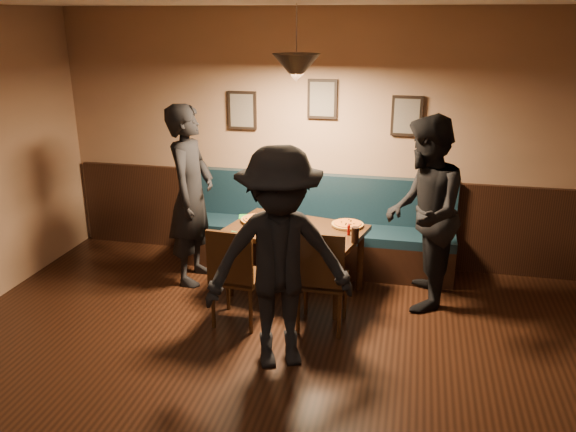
{
  "coord_description": "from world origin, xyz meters",
  "views": [
    {
      "loc": [
        1.0,
        -2.79,
        2.7
      ],
      "look_at": [
        -0.09,
        2.17,
        0.95
      ],
      "focal_mm": 36.41,
      "sensor_mm": 36.0,
      "label": 1
    }
  ],
  "objects_px": {
    "chair_near_left": "(238,274)",
    "diner_left": "(191,195)",
    "chair_near_right": "(322,277)",
    "dining_table": "(295,261)",
    "tabasco_bottle": "(349,229)",
    "soda_glass": "(355,235)",
    "booth_bench": "(316,225)",
    "diner_front": "(280,260)",
    "diner_right": "(423,214)"
  },
  "relations": [
    {
      "from": "chair_near_left",
      "to": "booth_bench",
      "type": "bearing_deg",
      "value": 74.37
    },
    {
      "from": "soda_glass",
      "to": "tabasco_bottle",
      "type": "relative_size",
      "value": 1.21
    },
    {
      "from": "booth_bench",
      "to": "chair_near_right",
      "type": "xyz_separation_m",
      "value": [
        0.28,
        -1.29,
        -0.01
      ]
    },
    {
      "from": "diner_right",
      "to": "diner_left",
      "type": "bearing_deg",
      "value": -91.27
    },
    {
      "from": "chair_near_right",
      "to": "diner_front",
      "type": "relative_size",
      "value": 0.54
    },
    {
      "from": "booth_bench",
      "to": "diner_front",
      "type": "xyz_separation_m",
      "value": [
        0.04,
        -1.94,
        0.4
      ]
    },
    {
      "from": "chair_near_right",
      "to": "soda_glass",
      "type": "xyz_separation_m",
      "value": [
        0.24,
        0.36,
        0.29
      ]
    },
    {
      "from": "chair_near_left",
      "to": "tabasco_bottle",
      "type": "xyz_separation_m",
      "value": [
        0.92,
        0.62,
        0.29
      ]
    },
    {
      "from": "chair_near_left",
      "to": "chair_near_right",
      "type": "xyz_separation_m",
      "value": [
        0.76,
        0.07,
        0.01
      ]
    },
    {
      "from": "chair_near_right",
      "to": "diner_right",
      "type": "xyz_separation_m",
      "value": [
        0.85,
        0.66,
        0.44
      ]
    },
    {
      "from": "chair_near_left",
      "to": "diner_front",
      "type": "xyz_separation_m",
      "value": [
        0.52,
        -0.57,
        0.43
      ]
    },
    {
      "from": "dining_table",
      "to": "tabasco_bottle",
      "type": "distance_m",
      "value": 0.68
    },
    {
      "from": "booth_bench",
      "to": "soda_glass",
      "type": "height_order",
      "value": "booth_bench"
    },
    {
      "from": "booth_bench",
      "to": "chair_near_right",
      "type": "bearing_deg",
      "value": -77.7
    },
    {
      "from": "diner_left",
      "to": "soda_glass",
      "type": "xyz_separation_m",
      "value": [
        1.74,
        -0.35,
        -0.17
      ]
    },
    {
      "from": "chair_near_left",
      "to": "diner_left",
      "type": "relative_size",
      "value": 0.51
    },
    {
      "from": "dining_table",
      "to": "diner_front",
      "type": "distance_m",
      "value": 1.38
    },
    {
      "from": "diner_left",
      "to": "diner_right",
      "type": "bearing_deg",
      "value": -91.83
    },
    {
      "from": "chair_near_left",
      "to": "soda_glass",
      "type": "xyz_separation_m",
      "value": [
        1.01,
        0.43,
        0.3
      ]
    },
    {
      "from": "chair_near_right",
      "to": "soda_glass",
      "type": "distance_m",
      "value": 0.52
    },
    {
      "from": "dining_table",
      "to": "chair_near_right",
      "type": "distance_m",
      "value": 0.73
    },
    {
      "from": "booth_bench",
      "to": "dining_table",
      "type": "bearing_deg",
      "value": -97.65
    },
    {
      "from": "diner_left",
      "to": "chair_near_left",
      "type": "bearing_deg",
      "value": -137.42
    },
    {
      "from": "chair_near_left",
      "to": "diner_left",
      "type": "bearing_deg",
      "value": 136.96
    },
    {
      "from": "dining_table",
      "to": "soda_glass",
      "type": "xyz_separation_m",
      "value": [
        0.61,
        -0.25,
        0.43
      ]
    },
    {
      "from": "chair_near_left",
      "to": "diner_front",
      "type": "height_order",
      "value": "diner_front"
    },
    {
      "from": "chair_near_right",
      "to": "diner_right",
      "type": "distance_m",
      "value": 1.16
    },
    {
      "from": "chair_near_left",
      "to": "soda_glass",
      "type": "relative_size",
      "value": 6.27
    },
    {
      "from": "diner_front",
      "to": "tabasco_bottle",
      "type": "xyz_separation_m",
      "value": [
        0.4,
        1.19,
        -0.14
      ]
    },
    {
      "from": "soda_glass",
      "to": "chair_near_right",
      "type": "bearing_deg",
      "value": -123.71
    },
    {
      "from": "chair_near_left",
      "to": "chair_near_right",
      "type": "bearing_deg",
      "value": 9.23
    },
    {
      "from": "chair_near_right",
      "to": "diner_front",
      "type": "height_order",
      "value": "diner_front"
    },
    {
      "from": "booth_bench",
      "to": "chair_near_right",
      "type": "relative_size",
      "value": 3.09
    },
    {
      "from": "dining_table",
      "to": "soda_glass",
      "type": "distance_m",
      "value": 0.79
    },
    {
      "from": "booth_bench",
      "to": "chair_near_left",
      "type": "relative_size",
      "value": 3.15
    },
    {
      "from": "tabasco_bottle",
      "to": "chair_near_right",
      "type": "bearing_deg",
      "value": -106.34
    },
    {
      "from": "dining_table",
      "to": "tabasco_bottle",
      "type": "relative_size",
      "value": 10.42
    },
    {
      "from": "dining_table",
      "to": "diner_front",
      "type": "bearing_deg",
      "value": -71.33
    },
    {
      "from": "diner_left",
      "to": "dining_table",
      "type": "bearing_deg",
      "value": -95.51
    },
    {
      "from": "diner_front",
      "to": "soda_glass",
      "type": "height_order",
      "value": "diner_front"
    },
    {
      "from": "chair_near_left",
      "to": "diner_right",
      "type": "xyz_separation_m",
      "value": [
        1.61,
        0.73,
        0.45
      ]
    },
    {
      "from": "dining_table",
      "to": "chair_near_left",
      "type": "relative_size",
      "value": 1.37
    },
    {
      "from": "dining_table",
      "to": "diner_right",
      "type": "bearing_deg",
      "value": 14.76
    },
    {
      "from": "chair_near_right",
      "to": "tabasco_bottle",
      "type": "relative_size",
      "value": 7.75
    },
    {
      "from": "diner_left",
      "to": "diner_right",
      "type": "distance_m",
      "value": 2.35
    },
    {
      "from": "tabasco_bottle",
      "to": "soda_glass",
      "type": "bearing_deg",
      "value": -66.22
    },
    {
      "from": "diner_left",
      "to": "diner_right",
      "type": "xyz_separation_m",
      "value": [
        2.34,
        -0.05,
        -0.01
      ]
    },
    {
      "from": "dining_table",
      "to": "diner_front",
      "type": "xyz_separation_m",
      "value": [
        0.13,
        -1.26,
        0.55
      ]
    },
    {
      "from": "dining_table",
      "to": "soda_glass",
      "type": "bearing_deg",
      "value": -9.56
    },
    {
      "from": "diner_left",
      "to": "tabasco_bottle",
      "type": "height_order",
      "value": "diner_left"
    }
  ]
}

